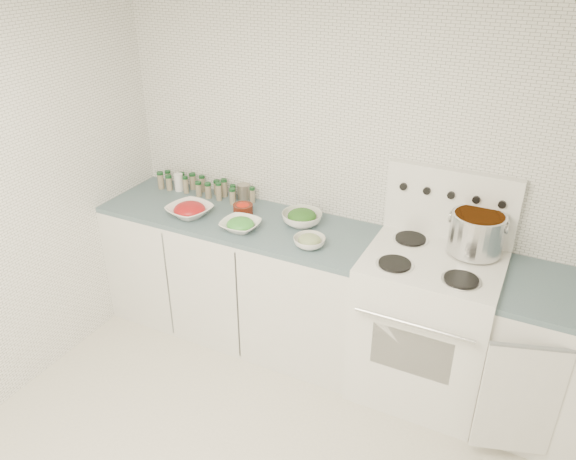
{
  "coord_description": "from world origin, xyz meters",
  "views": [
    {
      "loc": [
        0.95,
        -1.61,
        2.54
      ],
      "look_at": [
        -0.42,
        1.14,
        0.92
      ],
      "focal_mm": 35.0,
      "sensor_mm": 36.0,
      "label": 1
    }
  ],
  "objects_px": {
    "bowl_tomato": "(189,210)",
    "bowl_snowpea": "(240,225)",
    "stock_pot": "(477,231)",
    "stove": "(426,321)"
  },
  "relations": [
    {
      "from": "stove",
      "to": "stock_pot",
      "type": "xyz_separation_m",
      "value": [
        0.18,
        0.16,
        0.58
      ]
    },
    {
      "from": "stove",
      "to": "bowl_snowpea",
      "type": "height_order",
      "value": "stove"
    },
    {
      "from": "bowl_tomato",
      "to": "bowl_snowpea",
      "type": "relative_size",
      "value": 1.39
    },
    {
      "from": "stock_pot",
      "to": "bowl_snowpea",
      "type": "relative_size",
      "value": 1.34
    },
    {
      "from": "stove",
      "to": "bowl_tomato",
      "type": "distance_m",
      "value": 1.65
    },
    {
      "from": "bowl_tomato",
      "to": "bowl_snowpea",
      "type": "xyz_separation_m",
      "value": [
        0.4,
        -0.02,
        -0.01
      ]
    },
    {
      "from": "stock_pot",
      "to": "bowl_tomato",
      "type": "xyz_separation_m",
      "value": [
        -1.77,
        -0.27,
        -0.13
      ]
    },
    {
      "from": "stove",
      "to": "bowl_snowpea",
      "type": "xyz_separation_m",
      "value": [
        -1.19,
        -0.14,
        0.44
      ]
    },
    {
      "from": "bowl_tomato",
      "to": "stove",
      "type": "bearing_deg",
      "value": 4.13
    },
    {
      "from": "bowl_tomato",
      "to": "bowl_snowpea",
      "type": "distance_m",
      "value": 0.4
    }
  ]
}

